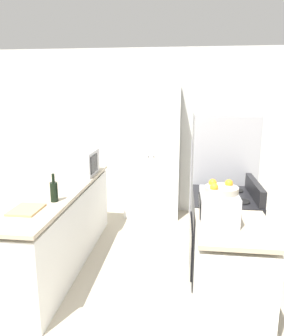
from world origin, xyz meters
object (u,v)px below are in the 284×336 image
object	(u,v)px
refrigerator	(221,181)
fruit_bowl	(221,189)
toaster_oven	(218,206)
microwave	(81,163)
pantry_cabinet	(152,153)
wine_bottle	(54,191)
stove	(223,235)

from	to	relation	value
refrigerator	fruit_bowl	world-z (taller)	refrigerator
toaster_oven	microwave	bearing A→B (deg)	139.71
refrigerator	microwave	distance (m)	1.80
pantry_cabinet	toaster_oven	distance (m)	2.48
microwave	wine_bottle	bearing A→B (deg)	-86.61
stove	toaster_oven	xyz separation A→B (m)	(-0.14, -0.67, 0.56)
microwave	fruit_bowl	xyz separation A→B (m)	(1.61, -1.36, 0.12)
toaster_oven	refrigerator	bearing A→B (deg)	82.62
wine_bottle	stove	bearing A→B (deg)	13.08
stove	microwave	size ratio (longest dim) A/B	2.19
microwave	toaster_oven	xyz separation A→B (m)	(1.59, -1.35, -0.03)
fruit_bowl	pantry_cabinet	bearing A→B (deg)	108.33
stove	toaster_oven	distance (m)	0.88
toaster_oven	fruit_bowl	bearing A→B (deg)	-20.96
microwave	fruit_bowl	bearing A→B (deg)	-40.16
stove	toaster_oven	world-z (taller)	toaster_oven
pantry_cabinet	wine_bottle	distance (m)	2.21
refrigerator	wine_bottle	bearing A→B (deg)	-145.56
pantry_cabinet	refrigerator	xyz separation A→B (m)	(0.96, -0.90, -0.18)
stove	toaster_oven	size ratio (longest dim) A/B	2.54
wine_bottle	refrigerator	bearing A→B (deg)	34.44
pantry_cabinet	toaster_oven	size ratio (longest dim) A/B	4.88
wine_bottle	fruit_bowl	bearing A→B (deg)	-10.43
microwave	fruit_bowl	size ratio (longest dim) A/B	1.77
wine_bottle	fruit_bowl	distance (m)	1.58
stove	fruit_bowl	bearing A→B (deg)	-100.86
refrigerator	fruit_bowl	xyz separation A→B (m)	(-0.18, -1.46, 0.33)
fruit_bowl	microwave	bearing A→B (deg)	139.84
pantry_cabinet	toaster_oven	world-z (taller)	pantry_cabinet
refrigerator	fruit_bowl	size ratio (longest dim) A/B	6.15
microwave	toaster_oven	size ratio (longest dim) A/B	1.16
refrigerator	pantry_cabinet	bearing A→B (deg)	136.88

